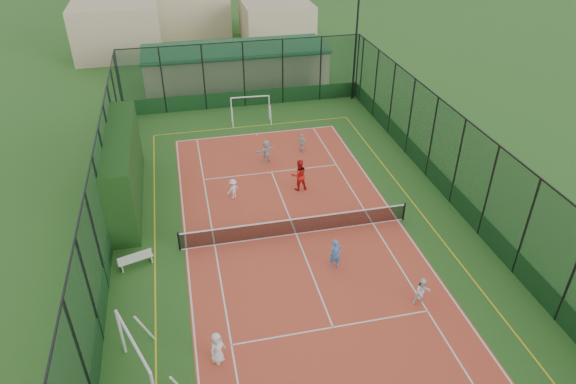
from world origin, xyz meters
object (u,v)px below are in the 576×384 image
floodlight_ne (356,47)px  child_far_right (302,143)px  child_near_right (422,291)px  coach (299,175)px  white_bench (136,258)px  futsal_goal_near (137,361)px  clubhouse (236,66)px  child_far_back (266,151)px  child_near_mid (335,254)px  futsal_goal_far (250,109)px  child_far_left (233,189)px  child_near_left (217,348)px

floodlight_ne → child_far_right: floodlight_ne is taller
child_near_right → coach: 10.45m
white_bench → child_far_right: child_far_right is taller
futsal_goal_near → child_far_right: bearing=-53.9°
white_bench → coach: (8.96, 4.88, 0.51)m
futsal_goal_near → coach: futsal_goal_near is taller
floodlight_ne → white_bench: (-16.40, -17.35, -3.68)m
floodlight_ne → child_far_right: 10.64m
clubhouse → child_far_back: 14.25m
clubhouse → futsal_goal_near: clubhouse is taller
floodlight_ne → child_near_right: 23.23m
clubhouse → child_near_right: (4.02, -27.91, -0.90)m
coach → child_near_right: bearing=101.8°
child_near_mid → coach: bearing=89.8°
clubhouse → coach: bearing=-86.3°
child_near_mid → clubhouse: bearing=92.5°
white_bench → clubhouse: bearing=53.5°
futsal_goal_far → child_far_left: bearing=-101.5°
clubhouse → child_far_left: (-2.64, -17.96, -0.97)m
child_far_right → child_far_back: (-2.52, -0.86, 0.12)m
futsal_goal_near → child_far_left: futsal_goal_near is taller
child_far_right → clubhouse: bearing=-47.7°
futsal_goal_near → child_far_back: bearing=-48.2°
clubhouse → child_far_right: bearing=-79.6°
child_near_right → coach: coach is taller
white_bench → child_near_left: size_ratio=1.13×
floodlight_ne → child_far_left: bearing=-131.8°
clubhouse → child_far_back: (-0.06, -14.22, -0.83)m
white_bench → child_far_back: size_ratio=1.06×
child_near_right → child_far_right: 14.63m
child_far_left → child_far_right: child_far_right is taller
child_near_left → child_far_back: (4.63, 14.81, 0.04)m
child_near_mid → coach: size_ratio=0.80×
child_far_right → white_bench: bearing=74.3°
futsal_goal_near → child_far_left: bearing=-45.1°
child_far_left → child_far_back: size_ratio=0.80×
coach → child_far_left: bearing=-2.7°
floodlight_ne → futsal_goal_near: 29.01m
child_far_left → child_far_right: 6.87m
futsal_goal_far → futsal_goal_near: bearing=-106.1°
futsal_goal_near → child_far_back: futsal_goal_near is taller
white_bench → child_far_right: size_ratio=1.27×
child_near_right → child_near_left: bearing=-165.3°
child_far_right → futsal_goal_far: bearing=-34.1°
white_bench → child_near_mid: child_near_mid is taller
floodlight_ne → futsal_goal_near: (-16.10, -23.94, -3.04)m
futsal_goal_far → clubhouse: bearing=92.9°
futsal_goal_near → futsal_goal_far: 22.79m
clubhouse → child_near_right: bearing=-81.8°
floodlight_ne → child_near_mid: 21.09m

